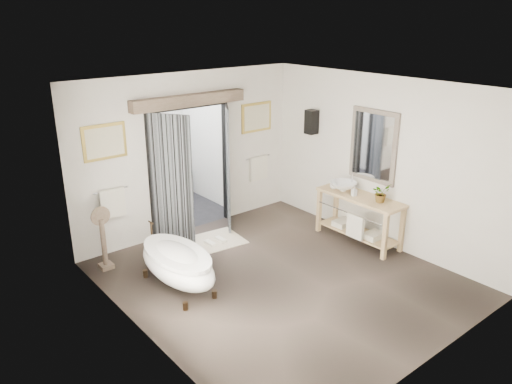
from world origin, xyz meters
TOP-DOWN VIEW (x-y plane):
  - ground_plane at (0.00, 0.00)m, footprint 5.00×5.00m
  - room_shell at (-0.04, -0.13)m, footprint 4.52×5.02m
  - shower_room at (0.00, 3.99)m, footprint 2.22×2.01m
  - back_wall_dressing at (0.00, 2.32)m, footprint 3.82×0.74m
  - clawfoot_tub at (-1.33, 0.79)m, footprint 0.73×1.64m
  - vanity at (1.95, 0.14)m, footprint 0.57×1.60m
  - pedestal_mirror at (-1.92, 2.03)m, footprint 0.31×0.20m
  - rug at (-0.13, 1.76)m, footprint 1.28×0.93m
  - slippers at (-0.05, 1.67)m, footprint 0.33×0.25m
  - basin at (1.94, 0.52)m, footprint 0.58×0.58m
  - plant at (2.00, -0.24)m, footprint 0.32×0.29m
  - soap_bottle_a at (1.90, 0.23)m, footprint 0.10×0.10m
  - soap_bottle_b at (1.90, 0.71)m, footprint 0.16×0.16m

SIDE VIEW (x-z plane):
  - ground_plane at x=0.00m, z-range 0.00..0.00m
  - rug at x=-0.13m, z-range 0.00..0.01m
  - slippers at x=-0.05m, z-range 0.01..0.06m
  - clawfoot_tub at x=-1.33m, z-range -0.01..0.79m
  - pedestal_mirror at x=-1.92m, z-range -0.07..0.98m
  - vanity at x=1.95m, z-range 0.08..0.93m
  - shower_room at x=0.00m, z-range -0.35..2.16m
  - basin at x=1.94m, z-range 0.85..1.01m
  - soap_bottle_a at x=1.90m, z-range 0.85..1.03m
  - soap_bottle_b at x=1.90m, z-range 0.85..1.03m
  - plant at x=2.00m, z-range 0.85..1.17m
  - back_wall_dressing at x=0.00m, z-range 0.30..2.82m
  - room_shell at x=-0.04m, z-range 0.40..3.31m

